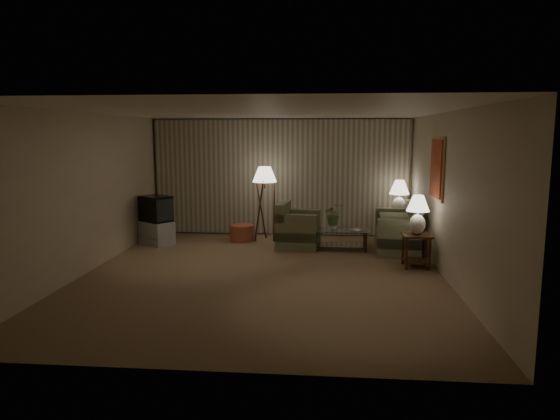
{
  "coord_description": "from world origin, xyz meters",
  "views": [
    {
      "loc": [
        1.0,
        -8.09,
        2.34
      ],
      "look_at": [
        0.24,
        0.6,
        1.01
      ],
      "focal_mm": 32.0,
      "sensor_mm": 36.0,
      "label": 1
    }
  ],
  "objects_px": {
    "side_table_near": "(416,245)",
    "ottoman": "(242,233)",
    "coffee_table": "(341,236)",
    "side_table_far": "(398,223)",
    "tv_cabinet": "(157,233)",
    "floor_lamp": "(265,202)",
    "vase": "(333,226)",
    "crt_tv": "(156,209)",
    "armchair": "(298,230)",
    "table_lamp_near": "(418,211)",
    "sofa": "(397,232)",
    "table_lamp_far": "(399,194)"
  },
  "relations": [
    {
      "from": "side_table_near",
      "to": "ottoman",
      "type": "bearing_deg",
      "value": 150.69
    },
    {
      "from": "coffee_table",
      "to": "side_table_near",
      "type": "bearing_deg",
      "value": -44.19
    },
    {
      "from": "side_table_far",
      "to": "coffee_table",
      "type": "relative_size",
      "value": 0.53
    },
    {
      "from": "tv_cabinet",
      "to": "ottoman",
      "type": "relative_size",
      "value": 1.6
    },
    {
      "from": "side_table_near",
      "to": "side_table_far",
      "type": "distance_m",
      "value": 2.21
    },
    {
      "from": "floor_lamp",
      "to": "vase",
      "type": "distance_m",
      "value": 1.72
    },
    {
      "from": "side_table_far",
      "to": "crt_tv",
      "type": "height_order",
      "value": "crt_tv"
    },
    {
      "from": "armchair",
      "to": "vase",
      "type": "xyz_separation_m",
      "value": [
        0.72,
        -0.13,
        0.12
      ]
    },
    {
      "from": "side_table_near",
      "to": "coffee_table",
      "type": "bearing_deg",
      "value": 135.81
    },
    {
      "from": "table_lamp_near",
      "to": "sofa",
      "type": "bearing_deg",
      "value": 96.34
    },
    {
      "from": "crt_tv",
      "to": "vase",
      "type": "bearing_deg",
      "value": 33.26
    },
    {
      "from": "armchair",
      "to": "tv_cabinet",
      "type": "xyz_separation_m",
      "value": [
        -3.04,
        0.05,
        -0.12
      ]
    },
    {
      "from": "side_table_near",
      "to": "vase",
      "type": "distance_m",
      "value": 1.91
    },
    {
      "from": "sofa",
      "to": "ottoman",
      "type": "height_order",
      "value": "sofa"
    },
    {
      "from": "side_table_far",
      "to": "table_lamp_far",
      "type": "height_order",
      "value": "table_lamp_far"
    },
    {
      "from": "vase",
      "to": "armchair",
      "type": "bearing_deg",
      "value": 170.02
    },
    {
      "from": "side_table_far",
      "to": "vase",
      "type": "height_order",
      "value": "side_table_far"
    },
    {
      "from": "armchair",
      "to": "tv_cabinet",
      "type": "distance_m",
      "value": 3.05
    },
    {
      "from": "coffee_table",
      "to": "vase",
      "type": "xyz_separation_m",
      "value": [
        -0.15,
        -0.0,
        0.21
      ]
    },
    {
      "from": "sofa",
      "to": "side_table_far",
      "type": "relative_size",
      "value": 3.0
    },
    {
      "from": "coffee_table",
      "to": "floor_lamp",
      "type": "xyz_separation_m",
      "value": [
        -1.65,
        0.76,
        0.58
      ]
    },
    {
      "from": "armchair",
      "to": "coffee_table",
      "type": "height_order",
      "value": "armchair"
    },
    {
      "from": "floor_lamp",
      "to": "side_table_far",
      "type": "bearing_deg",
      "value": 3.9
    },
    {
      "from": "sofa",
      "to": "vase",
      "type": "distance_m",
      "value": 1.3
    },
    {
      "from": "ottoman",
      "to": "tv_cabinet",
      "type": "bearing_deg",
      "value": -164.06
    },
    {
      "from": "table_lamp_near",
      "to": "coffee_table",
      "type": "bearing_deg",
      "value": 135.81
    },
    {
      "from": "side_table_near",
      "to": "side_table_far",
      "type": "relative_size",
      "value": 1.0
    },
    {
      "from": "side_table_near",
      "to": "crt_tv",
      "type": "relative_size",
      "value": 0.77
    },
    {
      "from": "crt_tv",
      "to": "floor_lamp",
      "type": "xyz_separation_m",
      "value": [
        2.27,
        0.58,
        0.09
      ]
    },
    {
      "from": "sofa",
      "to": "armchair",
      "type": "height_order",
      "value": "armchair"
    },
    {
      "from": "table_lamp_near",
      "to": "ottoman",
      "type": "bearing_deg",
      "value": 150.69
    },
    {
      "from": "table_lamp_far",
      "to": "ottoman",
      "type": "xyz_separation_m",
      "value": [
        -3.43,
        -0.28,
        -0.86
      ]
    },
    {
      "from": "sofa",
      "to": "crt_tv",
      "type": "bearing_deg",
      "value": -86.3
    },
    {
      "from": "crt_tv",
      "to": "side_table_far",
      "type": "bearing_deg",
      "value": 44.47
    },
    {
      "from": "table_lamp_near",
      "to": "table_lamp_far",
      "type": "distance_m",
      "value": 2.21
    },
    {
      "from": "armchair",
      "to": "vase",
      "type": "relative_size",
      "value": 7.14
    },
    {
      "from": "table_lamp_near",
      "to": "side_table_near",
      "type": "bearing_deg",
      "value": 26.57
    },
    {
      "from": "tv_cabinet",
      "to": "vase",
      "type": "relative_size",
      "value": 5.82
    },
    {
      "from": "side_table_far",
      "to": "ottoman",
      "type": "bearing_deg",
      "value": -175.35
    },
    {
      "from": "floor_lamp",
      "to": "ottoman",
      "type": "xyz_separation_m",
      "value": [
        -0.5,
        -0.08,
        -0.68
      ]
    },
    {
      "from": "sofa",
      "to": "table_lamp_near",
      "type": "relative_size",
      "value": 2.61
    },
    {
      "from": "sofa",
      "to": "table_lamp_near",
      "type": "xyz_separation_m",
      "value": [
        0.15,
        -1.35,
        0.64
      ]
    },
    {
      "from": "table_lamp_far",
      "to": "ottoman",
      "type": "distance_m",
      "value": 3.55
    },
    {
      "from": "side_table_near",
      "to": "table_lamp_near",
      "type": "distance_m",
      "value": 0.6
    },
    {
      "from": "side_table_near",
      "to": "tv_cabinet",
      "type": "bearing_deg",
      "value": 164.69
    },
    {
      "from": "side_table_near",
      "to": "crt_tv",
      "type": "distance_m",
      "value": 5.4
    },
    {
      "from": "side_table_near",
      "to": "coffee_table",
      "type": "height_order",
      "value": "side_table_near"
    },
    {
      "from": "ottoman",
      "to": "table_lamp_near",
      "type": "bearing_deg",
      "value": -29.31
    },
    {
      "from": "armchair",
      "to": "crt_tv",
      "type": "distance_m",
      "value": 3.07
    },
    {
      "from": "ottoman",
      "to": "vase",
      "type": "height_order",
      "value": "vase"
    }
  ]
}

